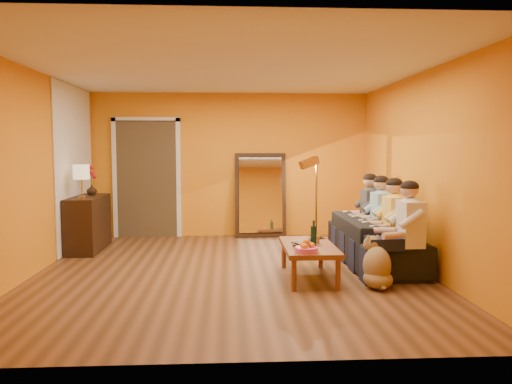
{
  "coord_description": "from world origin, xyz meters",
  "views": [
    {
      "loc": [
        -0.03,
        -6.36,
        1.6
      ],
      "look_at": [
        0.35,
        0.5,
        1.0
      ],
      "focal_mm": 35.0,
      "sensor_mm": 36.0,
      "label": 1
    }
  ],
  "objects": [
    {
      "name": "room_shell",
      "position": [
        0.0,
        0.37,
        1.3
      ],
      "size": [
        5.0,
        5.5,
        2.6
      ],
      "color": "brown",
      "rests_on": "ground"
    },
    {
      "name": "mirror_frame",
      "position": [
        0.55,
        2.63,
        0.76
      ],
      "size": [
        0.92,
        0.27,
        1.51
      ],
      "primitive_type": "cube",
      "rotation": [
        -0.14,
        0.0,
        0.0
      ],
      "color": "black",
      "rests_on": "floor"
    },
    {
      "name": "book_lower",
      "position": [
        0.77,
        -0.56,
        0.43
      ],
      "size": [
        0.26,
        0.3,
        0.02
      ],
      "primitive_type": "imported",
      "rotation": [
        0.0,
        0.0,
        0.29
      ],
      "color": "black",
      "rests_on": "coffee_table"
    },
    {
      "name": "book_mid",
      "position": [
        0.78,
        -0.55,
        0.45
      ],
      "size": [
        0.24,
        0.27,
        0.02
      ],
      "primitive_type": "imported",
      "rotation": [
        0.0,
        0.0,
        -0.33
      ],
      "color": "red",
      "rests_on": "book_lower"
    },
    {
      "name": "dog",
      "position": [
        1.68,
        -0.8,
        0.3
      ],
      "size": [
        0.37,
        0.54,
        0.61
      ],
      "primitive_type": null,
      "rotation": [
        0.0,
        0.0,
        -0.07
      ],
      "color": "olive",
      "rests_on": "floor"
    },
    {
      "name": "laptop",
      "position": [
        1.13,
        -0.01,
        0.43
      ],
      "size": [
        0.34,
        0.33,
        0.02
      ],
      "primitive_type": "imported",
      "rotation": [
        0.0,
        0.0,
        0.7
      ],
      "color": "black",
      "rests_on": "coffee_table"
    },
    {
      "name": "doorway_recess",
      "position": [
        -1.5,
        2.83,
        1.05
      ],
      "size": [
        1.06,
        0.3,
        2.1
      ],
      "primitive_type": "cube",
      "color": "#3F2D19",
      "rests_on": "floor"
    },
    {
      "name": "door_jamb_right",
      "position": [
        -0.93,
        2.71,
        1.05
      ],
      "size": [
        0.08,
        0.06,
        2.2
      ],
      "primitive_type": "cube",
      "color": "white",
      "rests_on": "wall_back"
    },
    {
      "name": "book_upper",
      "position": [
        0.77,
        -0.57,
        0.47
      ],
      "size": [
        0.24,
        0.26,
        0.02
      ],
      "primitive_type": "imported",
      "rotation": [
        0.0,
        0.0,
        0.58
      ],
      "color": "black",
      "rests_on": "book_mid"
    },
    {
      "name": "person_mid_left",
      "position": [
        2.13,
        -0.05,
        0.61
      ],
      "size": [
        0.7,
        0.44,
        1.22
      ],
      "primitive_type": null,
      "color": "#F0C850",
      "rests_on": "sofa"
    },
    {
      "name": "person_mid_right",
      "position": [
        2.13,
        0.5,
        0.61
      ],
      "size": [
        0.7,
        0.44,
        1.22
      ],
      "primitive_type": null,
      "color": "#86B4D0",
      "rests_on": "sofa"
    },
    {
      "name": "coffee_table",
      "position": [
        0.95,
        -0.36,
        0.21
      ],
      "size": [
        0.63,
        1.23,
        0.42
      ],
      "primitive_type": null,
      "rotation": [
        0.0,
        0.0,
        -0.01
      ],
      "color": "brown",
      "rests_on": "floor"
    },
    {
      "name": "tumbler",
      "position": [
        1.07,
        -0.24,
        0.47
      ],
      "size": [
        0.11,
        0.11,
        0.09
      ],
      "primitive_type": "imported",
      "rotation": [
        0.0,
        0.0,
        0.07
      ],
      "color": "#B27F3F",
      "rests_on": "coffee_table"
    },
    {
      "name": "white_accent",
      "position": [
        -2.48,
        1.75,
        1.3
      ],
      "size": [
        0.02,
        1.9,
        2.58
      ],
      "primitive_type": "cube",
      "color": "white",
      "rests_on": "wall_left"
    },
    {
      "name": "door_header",
      "position": [
        -1.5,
        2.71,
        2.12
      ],
      "size": [
        1.22,
        0.06,
        0.08
      ],
      "primitive_type": "cube",
      "color": "white",
      "rests_on": "wall_back"
    },
    {
      "name": "flowers",
      "position": [
        -2.24,
        1.8,
        1.21
      ],
      "size": [
        0.17,
        0.17,
        0.48
      ],
      "primitive_type": null,
      "color": "red",
      "rests_on": "vase"
    },
    {
      "name": "vase",
      "position": [
        -2.24,
        1.8,
        0.93
      ],
      "size": [
        0.16,
        0.16,
        0.17
      ],
      "primitive_type": "imported",
      "color": "black",
      "rests_on": "sideboard"
    },
    {
      "name": "sofa",
      "position": [
        2.0,
        0.4,
        0.32
      ],
      "size": [
        2.2,
        0.86,
        0.64
      ],
      "primitive_type": "imported",
      "rotation": [
        0.0,
        0.0,
        1.57
      ],
      "color": "black",
      "rests_on": "floor"
    },
    {
      "name": "wine_bottle",
      "position": [
        1.0,
        -0.41,
        0.58
      ],
      "size": [
        0.07,
        0.07,
        0.31
      ],
      "primitive_type": "cylinder",
      "color": "black",
      "rests_on": "coffee_table"
    },
    {
      "name": "floor_lamp",
      "position": [
        1.35,
        1.38,
        0.72
      ],
      "size": [
        0.33,
        0.28,
        1.44
      ],
      "primitive_type": null,
      "rotation": [
        0.0,
        0.0,
        0.15
      ],
      "color": "#BE8538",
      "rests_on": "floor"
    },
    {
      "name": "mirror_glass",
      "position": [
        0.55,
        2.59,
        0.76
      ],
      "size": [
        0.78,
        0.21,
        1.35
      ],
      "primitive_type": "cube",
      "rotation": [
        -0.14,
        0.0,
        0.0
      ],
      "color": "white",
      "rests_on": "mirror_frame"
    },
    {
      "name": "door_jamb_left",
      "position": [
        -2.07,
        2.71,
        1.05
      ],
      "size": [
        0.08,
        0.06,
        2.2
      ],
      "primitive_type": "cube",
      "color": "white",
      "rests_on": "wall_back"
    },
    {
      "name": "person_far_left",
      "position": [
        2.13,
        -0.6,
        0.61
      ],
      "size": [
        0.7,
        0.44,
        1.22
      ],
      "primitive_type": null,
      "color": "beige",
      "rests_on": "sofa"
    },
    {
      "name": "sideboard",
      "position": [
        -2.24,
        1.55,
        0.42
      ],
      "size": [
        0.44,
        1.18,
        0.85
      ],
      "primitive_type": "cube",
      "color": "black",
      "rests_on": "floor"
    },
    {
      "name": "fruit_bowl",
      "position": [
        0.85,
        -0.81,
        0.5
      ],
      "size": [
        0.26,
        0.26,
        0.16
      ],
      "primitive_type": null,
      "color": "#E851A6",
      "rests_on": "coffee_table"
    },
    {
      "name": "table_lamp",
      "position": [
        -2.24,
        1.25,
        1.1
      ],
      "size": [
        0.24,
        0.24,
        0.51
      ],
      "primitive_type": null,
      "color": "beige",
      "rests_on": "sideboard"
    },
    {
      "name": "person_far_right",
      "position": [
        2.13,
        1.05,
        0.61
      ],
      "size": [
        0.7,
        0.44,
        1.22
      ],
      "primitive_type": null,
      "color": "#333237",
      "rests_on": "sofa"
    }
  ]
}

